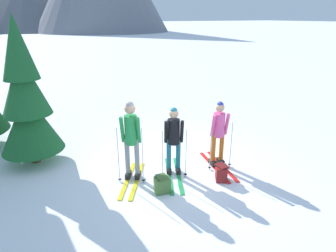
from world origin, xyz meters
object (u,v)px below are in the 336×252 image
pine_tree_near (26,100)px  backpack_on_snow_front (221,173)px  skier_in_green (131,136)px  skier_in_black (174,138)px  skier_in_pink (219,132)px  backpack_on_snow_beside (162,184)px

pine_tree_near → backpack_on_snow_front: (3.71, -2.91, -1.47)m
skier_in_green → skier_in_black: bearing=-12.8°
skier_in_green → backpack_on_snow_front: (1.76, -1.00, -0.87)m
skier_in_pink → backpack_on_snow_front: (-0.34, -0.64, -0.71)m
backpack_on_snow_beside → pine_tree_near: bearing=129.8°
skier_in_green → skier_in_pink: bearing=-9.7°
skier_in_pink → pine_tree_near: bearing=150.7°
skier_in_green → backpack_on_snow_beside: size_ratio=4.87×
skier_in_pink → pine_tree_near: 4.70m
backpack_on_snow_front → skier_in_black: bearing=136.3°
skier_in_green → skier_in_pink: (2.10, -0.36, -0.16)m
skier_in_green → backpack_on_snow_beside: 1.26m
pine_tree_near → backpack_on_snow_front: 4.94m
skier_in_green → backpack_on_snow_beside: bearing=-67.7°
skier_in_black → skier_in_pink: 1.17m
skier_in_pink → backpack_on_snow_beside: skier_in_pink is taller
skier_in_black → skier_in_pink: (1.16, -0.15, -0.02)m
pine_tree_near → backpack_on_snow_beside: (2.29, -2.75, -1.47)m
skier_in_pink → backpack_on_snow_beside: size_ratio=4.45×
skier_in_pink → backpack_on_snow_front: 1.02m
skier_in_pink → backpack_on_snow_front: size_ratio=4.25×
pine_tree_near → skier_in_pink: bearing=-29.3°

